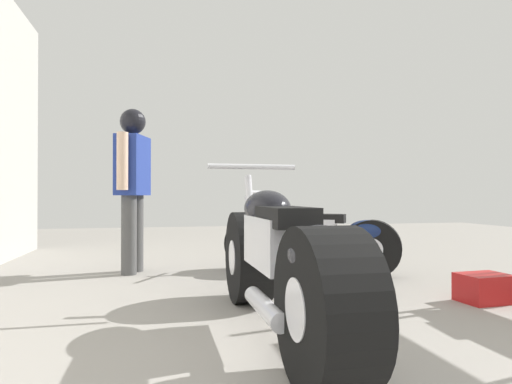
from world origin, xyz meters
TOP-DOWN VIEW (x-y plane):
  - ground_plane at (0.00, 3.20)m, footprint 15.35×15.35m
  - motorcycle_maroon_cruiser at (-0.23, 2.16)m, footprint 0.63×2.14m
  - motorcycle_black_naked at (0.62, 3.94)m, footprint 1.60×1.06m
  - mechanic_in_blue at (-1.14, 4.37)m, footprint 0.35×0.64m
  - red_toolbox at (1.43, 2.56)m, footprint 0.36×0.29m

SIDE VIEW (x-z plane):
  - ground_plane at x=0.00m, z-range 0.00..0.00m
  - red_toolbox at x=1.43m, z-range 0.00..0.20m
  - motorcycle_black_naked at x=0.62m, z-range -0.06..0.76m
  - motorcycle_maroon_cruiser at x=-0.23m, z-range -0.09..0.91m
  - mechanic_in_blue at x=-1.14m, z-range 0.16..1.81m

